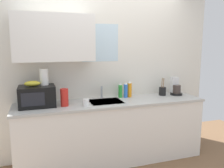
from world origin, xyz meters
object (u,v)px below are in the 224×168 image
at_px(dish_soap_bottle_green, 120,91).
at_px(mug_white, 86,102).
at_px(dish_soap_bottle_blue, 126,90).
at_px(cereal_canister, 64,97).
at_px(banana_bunch, 32,84).
at_px(coffee_maker, 175,88).
at_px(paper_towel_roll, 44,77).
at_px(utensil_crock, 162,91).
at_px(dish_soap_bottle_orange, 130,89).
at_px(microwave, 37,96).

xyz_separation_m(dish_soap_bottle_green, mug_white, (-0.60, -0.32, -0.06)).
bearing_deg(dish_soap_bottle_blue, cereal_canister, -167.59).
bearing_deg(mug_white, banana_bunch, 163.93).
xyz_separation_m(coffee_maker, dish_soap_bottle_blue, (-0.84, 0.05, 0.01)).
distance_m(paper_towel_roll, dish_soap_bottle_green, 1.15).
bearing_deg(mug_white, cereal_canister, 161.53).
bearing_deg(paper_towel_roll, dish_soap_bottle_green, 4.25).
bearing_deg(dish_soap_bottle_green, paper_towel_roll, -175.75).
relative_size(paper_towel_roll, utensil_crock, 0.77).
bearing_deg(banana_bunch, mug_white, -16.07).
relative_size(banana_bunch, dish_soap_bottle_blue, 0.84).
distance_m(coffee_maker, cereal_canister, 1.80).
bearing_deg(mug_white, coffee_maker, 9.27).
relative_size(banana_bunch, dish_soap_bottle_orange, 0.79).
distance_m(dish_soap_bottle_blue, utensil_crock, 0.62).
relative_size(banana_bunch, dish_soap_bottle_green, 0.86).
relative_size(dish_soap_bottle_blue, dish_soap_bottle_orange, 0.95).
xyz_separation_m(microwave, coffee_maker, (2.13, 0.06, -0.03)).
relative_size(dish_soap_bottle_orange, utensil_crock, 0.88).
bearing_deg(paper_towel_roll, dish_soap_bottle_blue, 2.82).
bearing_deg(utensil_crock, cereal_canister, -173.79).
xyz_separation_m(paper_towel_roll, dish_soap_bottle_blue, (1.19, 0.06, -0.27)).
relative_size(microwave, dish_soap_bottle_green, 1.99).
bearing_deg(mug_white, microwave, 162.83).
relative_size(microwave, utensil_crock, 1.62).
bearing_deg(mug_white, dish_soap_bottle_orange, 22.81).
distance_m(dish_soap_bottle_orange, mug_white, 0.82).
relative_size(paper_towel_roll, dish_soap_bottle_orange, 0.87).
bearing_deg(coffee_maker, dish_soap_bottle_green, 175.41).
relative_size(microwave, banana_bunch, 2.30).
relative_size(coffee_maker, mug_white, 2.95).
bearing_deg(dish_soap_bottle_green, microwave, -173.68).
distance_m(dish_soap_bottle_green, utensil_crock, 0.70).
relative_size(dish_soap_bottle_green, dish_soap_bottle_blue, 0.97).
relative_size(coffee_maker, utensil_crock, 0.98).
bearing_deg(dish_soap_bottle_blue, paper_towel_roll, -177.18).
height_order(coffee_maker, dish_soap_bottle_blue, coffee_maker).
distance_m(banana_bunch, dish_soap_bottle_blue, 1.36).
bearing_deg(dish_soap_bottle_blue, microwave, -175.12).
relative_size(dish_soap_bottle_orange, mug_white, 2.65).
bearing_deg(cereal_canister, paper_towel_roll, 147.99).
xyz_separation_m(banana_bunch, dish_soap_bottle_orange, (1.41, 0.13, -0.19)).
bearing_deg(utensil_crock, paper_towel_roll, -179.37).
bearing_deg(dish_soap_bottle_orange, dish_soap_bottle_blue, -166.69).
bearing_deg(microwave, banana_bunch, 178.20).
distance_m(coffee_maker, dish_soap_bottle_green, 0.92).
bearing_deg(coffee_maker, dish_soap_bottle_blue, 176.59).
relative_size(dish_soap_bottle_green, mug_white, 2.44).
xyz_separation_m(coffee_maker, dish_soap_bottle_green, (-0.92, 0.07, 0.00)).
xyz_separation_m(microwave, banana_bunch, (-0.05, 0.00, 0.17)).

